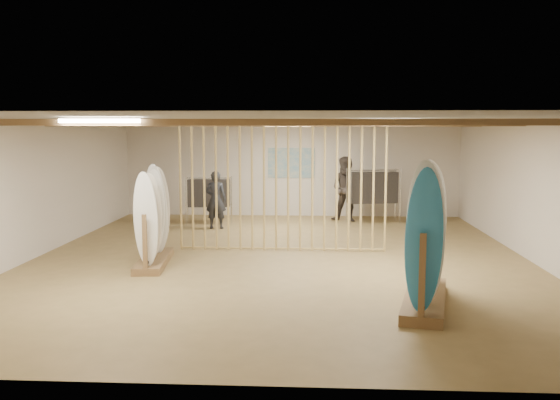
# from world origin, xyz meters

# --- Properties ---
(floor) EXTENTS (12.00, 12.00, 0.00)m
(floor) POSITION_xyz_m (0.00, 0.00, 0.00)
(floor) COLOR #9B7E4B
(floor) RESTS_ON ground
(ceiling) EXTENTS (12.00, 12.00, 0.00)m
(ceiling) POSITION_xyz_m (0.00, 0.00, 2.80)
(ceiling) COLOR gray
(ceiling) RESTS_ON ground
(wall_back) EXTENTS (12.00, 0.00, 12.00)m
(wall_back) POSITION_xyz_m (0.00, 6.00, 1.40)
(wall_back) COLOR silver
(wall_back) RESTS_ON ground
(wall_front) EXTENTS (12.00, 0.00, 12.00)m
(wall_front) POSITION_xyz_m (0.00, -6.00, 1.40)
(wall_front) COLOR silver
(wall_front) RESTS_ON ground
(wall_left) EXTENTS (0.00, 12.00, 12.00)m
(wall_left) POSITION_xyz_m (-5.00, 0.00, 1.40)
(wall_left) COLOR silver
(wall_left) RESTS_ON ground
(wall_right) EXTENTS (0.00, 12.00, 12.00)m
(wall_right) POSITION_xyz_m (5.00, 0.00, 1.40)
(wall_right) COLOR silver
(wall_right) RESTS_ON ground
(ceiling_slats) EXTENTS (9.50, 6.12, 0.10)m
(ceiling_slats) POSITION_xyz_m (0.00, 0.00, 2.72)
(ceiling_slats) COLOR olive
(ceiling_slats) RESTS_ON ground
(light_panels) EXTENTS (1.20, 0.35, 0.06)m
(light_panels) POSITION_xyz_m (0.00, 0.00, 2.74)
(light_panels) COLOR white
(light_panels) RESTS_ON ground
(bamboo_partition) EXTENTS (4.45, 0.05, 2.78)m
(bamboo_partition) POSITION_xyz_m (0.00, 0.80, 1.40)
(bamboo_partition) COLOR tan
(bamboo_partition) RESTS_ON ground
(poster) EXTENTS (1.40, 0.03, 0.90)m
(poster) POSITION_xyz_m (0.00, 5.98, 1.60)
(poster) COLOR teal
(poster) RESTS_ON ground
(rack_left) EXTENTS (0.71, 2.00, 1.86)m
(rack_left) POSITION_xyz_m (-2.42, -0.65, 0.63)
(rack_left) COLOR olive
(rack_left) RESTS_ON floor
(rack_right) EXTENTS (1.07, 2.29, 2.11)m
(rack_right) POSITION_xyz_m (2.34, -3.06, 0.72)
(rack_right) COLOR olive
(rack_right) RESTS_ON floor
(clothing_rack_a) EXTENTS (1.23, 0.40, 1.32)m
(clothing_rack_a) POSITION_xyz_m (-2.20, 4.27, 0.86)
(clothing_rack_a) COLOR silver
(clothing_rack_a) RESTS_ON floor
(clothing_rack_b) EXTENTS (1.40, 0.61, 1.53)m
(clothing_rack_b) POSITION_xyz_m (2.34, 4.74, 0.99)
(clothing_rack_b) COLOR silver
(clothing_rack_b) RESTS_ON floor
(shopper_a) EXTENTS (0.66, 0.47, 1.73)m
(shopper_a) POSITION_xyz_m (-1.89, 3.55, 0.87)
(shopper_a) COLOR #25272D
(shopper_a) RESTS_ON floor
(shopper_b) EXTENTS (1.23, 1.10, 2.09)m
(shopper_b) POSITION_xyz_m (1.61, 4.95, 1.04)
(shopper_b) COLOR #3A312C
(shopper_b) RESTS_ON floor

